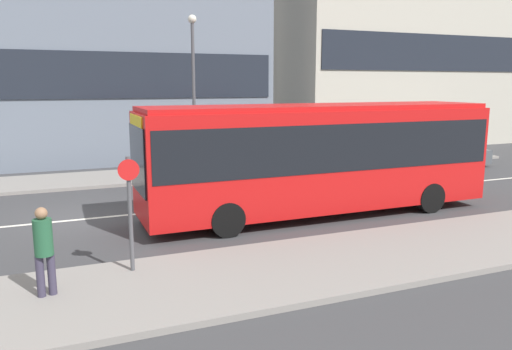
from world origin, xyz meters
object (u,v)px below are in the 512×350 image
object	(u,v)px
parked_car_0	(358,160)
street_lamp	(193,79)
city_bus	(319,152)
bus_stop_sign	(130,205)
pedestrian_near_stop	(44,246)
parked_car_1	(444,154)

from	to	relation	value
parked_car_0	street_lamp	world-z (taller)	street_lamp
parked_car_0	city_bus	bearing A→B (deg)	-132.90
city_bus	street_lamp	size ratio (longest dim) A/B	1.64
parked_car_0	bus_stop_sign	size ratio (longest dim) A/B	1.70
parked_car_0	pedestrian_near_stop	xyz separation A→B (m)	(-13.19, -9.44, 0.48)
city_bus	pedestrian_near_stop	size ratio (longest dim) A/B	6.49
pedestrian_near_stop	street_lamp	bearing A→B (deg)	-127.83
pedestrian_near_stop	parked_car_1	bearing A→B (deg)	-162.58
parked_car_1	parked_car_0	bearing A→B (deg)	179.16
parked_car_1	pedestrian_near_stop	size ratio (longest dim) A/B	2.56
bus_stop_sign	pedestrian_near_stop	bearing A→B (deg)	-157.97
city_bus	pedestrian_near_stop	world-z (taller)	city_bus
pedestrian_near_stop	street_lamp	distance (m)	13.27
city_bus	parked_car_0	world-z (taller)	city_bus
street_lamp	parked_car_1	bearing A→B (deg)	-9.46
city_bus	parked_car_1	bearing A→B (deg)	31.23
parked_car_1	bus_stop_sign	distance (m)	18.61
parked_car_1	pedestrian_near_stop	world-z (taller)	pedestrian_near_stop
pedestrian_near_stop	parked_car_0	bearing A→B (deg)	-154.31
parked_car_1	street_lamp	world-z (taller)	street_lamp
city_bus	bus_stop_sign	size ratio (longest dim) A/B	4.51
parked_car_1	pedestrian_near_stop	distance (m)	20.41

